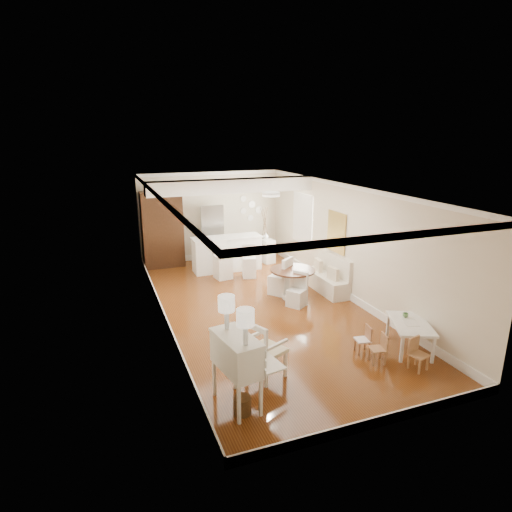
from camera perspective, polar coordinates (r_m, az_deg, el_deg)
room at (r=9.81m, az=0.33°, el=4.42°), size 9.00×9.04×2.82m
secretary_bureau at (r=6.56m, az=-2.62°, el=-15.10°), size 1.04×1.06×1.15m
gustavian_armchair at (r=7.28m, az=1.35°, el=-12.28°), size 0.78×0.78×1.03m
wicker_basket at (r=6.63m, az=-1.83°, el=-19.27°), size 0.32×0.32×0.27m
kids_table at (r=8.72m, az=19.76°, el=-10.00°), size 1.05×1.28×0.55m
kids_chair_a at (r=8.08m, az=15.92°, el=-11.78°), size 0.32×0.32×0.56m
kids_chair_b at (r=8.36m, az=14.02°, el=-10.74°), size 0.30×0.30×0.53m
kids_chair_c at (r=8.08m, az=20.88°, el=-12.15°), size 0.34×0.34×0.58m
banquette at (r=11.18m, az=9.38°, el=-2.25°), size 0.52×1.60×0.98m
dining_table at (r=10.63m, az=4.88°, el=-3.72°), size 1.35×1.35×0.75m
slip_chair_near at (r=10.16m, az=5.47°, el=-4.49°), size 0.55×0.55×0.81m
slip_chair_far at (r=10.86m, az=3.24°, el=-2.62°), size 0.66×0.66×0.97m
breakfast_counter at (r=12.74m, az=-3.90°, el=0.34°), size 2.05×0.65×1.03m
bar_stool_left at (r=12.01m, az=-4.45°, el=-0.57°), size 0.49×0.49×1.06m
bar_stool_right at (r=12.09m, az=-0.93°, el=-0.72°), size 0.46×0.46×0.93m
pantry_cabinet at (r=13.26m, az=-12.39°, el=3.46°), size 1.20×0.60×2.30m
fridge at (r=13.67m, az=-4.41°, el=3.10°), size 0.75×0.65×1.80m
sideboard at (r=13.64m, az=1.15°, el=0.82°), size 0.48×0.83×0.74m
pencil_cup at (r=8.79m, az=19.31°, el=-7.45°), size 0.14×0.14×0.08m
branch_vase at (r=13.53m, az=1.33°, el=2.72°), size 0.23×0.23×0.19m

